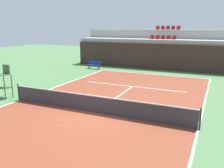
{
  "coord_description": "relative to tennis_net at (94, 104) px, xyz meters",
  "views": [
    {
      "loc": [
        6.01,
        -10.79,
        4.6
      ],
      "look_at": [
        0.19,
        2.0,
        1.2
      ],
      "focal_mm": 37.9,
      "sensor_mm": 36.0,
      "label": 1
    }
  ],
  "objects": [
    {
      "name": "centre_service_line",
      "position": [
        0.0,
        3.2,
        -0.5
      ],
      "size": [
        0.1,
        6.4,
        0.0
      ],
      "primitive_type": "cube",
      "color": "white",
      "rests_on": "court_surface"
    },
    {
      "name": "stands_tier_upper",
      "position": [
        0.0,
        18.61,
        1.65
      ],
      "size": [
        20.04,
        2.4,
        4.31
      ],
      "primitive_type": "cube",
      "color": "#9E9E99",
      "rests_on": "ground_plane"
    },
    {
      "name": "baseline_far",
      "position": [
        0.0,
        11.95,
        -0.5
      ],
      "size": [
        11.0,
        0.1,
        0.0
      ],
      "primitive_type": "cube",
      "color": "white",
      "rests_on": "court_surface"
    },
    {
      "name": "player_bench",
      "position": [
        -6.74,
        12.35,
        -0.0
      ],
      "size": [
        1.5,
        0.4,
        0.85
      ],
      "color": "navy",
      "rests_on": "ground_plane"
    },
    {
      "name": "sideline_left",
      "position": [
        -5.45,
        0.0,
        -0.5
      ],
      "size": [
        0.1,
        24.0,
        0.0
      ],
      "primitive_type": "cube",
      "color": "white",
      "rests_on": "court_surface"
    },
    {
      "name": "umpire_chair",
      "position": [
        -6.7,
        0.06,
        0.68
      ],
      "size": [
        0.76,
        0.66,
        2.2
      ],
      "color": "#334C2D",
      "rests_on": "ground_plane"
    },
    {
      "name": "tennis_net",
      "position": [
        0.0,
        0.0,
        0.0
      ],
      "size": [
        11.08,
        0.08,
        1.07
      ],
      "color": "black",
      "rests_on": "court_surface"
    },
    {
      "name": "seating_row_upper",
      "position": [
        0.0,
        18.7,
        3.93
      ],
      "size": [
        2.93,
        0.44,
        0.44
      ],
      "color": "maroon",
      "rests_on": "stands_tier_upper"
    },
    {
      "name": "tennis_ball_0",
      "position": [
        -0.86,
        -1.84,
        -0.47
      ],
      "size": [
        0.07,
        0.07,
        0.07
      ],
      "primitive_type": "sphere",
      "color": "#CCE033",
      "rests_on": "court_surface"
    },
    {
      "name": "ground_plane",
      "position": [
        0.0,
        0.0,
        -0.51
      ],
      "size": [
        80.0,
        80.0,
        0.0
      ],
      "primitive_type": "plane",
      "color": "#477042"
    },
    {
      "name": "sideline_right",
      "position": [
        5.45,
        0.0,
        -0.5
      ],
      "size": [
        0.1,
        24.0,
        0.0
      ],
      "primitive_type": "cube",
      "color": "white",
      "rests_on": "court_surface"
    },
    {
      "name": "service_line_far",
      "position": [
        0.0,
        6.4,
        -0.5
      ],
      "size": [
        8.26,
        0.1,
        0.0
      ],
      "primitive_type": "cube",
      "color": "white",
      "rests_on": "court_surface"
    },
    {
      "name": "seating_row_lower",
      "position": [
        0.0,
        16.3,
        2.87
      ],
      "size": [
        2.93,
        0.44,
        0.44
      ],
      "color": "maroon",
      "rests_on": "stands_tier_lower"
    },
    {
      "name": "back_wall",
      "position": [
        0.0,
        14.86,
        0.9
      ],
      "size": [
        20.04,
        0.3,
        2.82
      ],
      "primitive_type": "cube",
      "color": "#33231E",
      "rests_on": "ground_plane"
    },
    {
      "name": "stands_tier_lower",
      "position": [
        0.0,
        16.21,
        1.12
      ],
      "size": [
        20.04,
        2.4,
        3.26
      ],
      "primitive_type": "cube",
      "color": "#9E9E99",
      "rests_on": "ground_plane"
    },
    {
      "name": "court_surface",
      "position": [
        0.0,
        0.0,
        -0.5
      ],
      "size": [
        11.0,
        24.0,
        0.01
      ],
      "primitive_type": "cube",
      "color": "brown",
      "rests_on": "ground_plane"
    }
  ]
}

